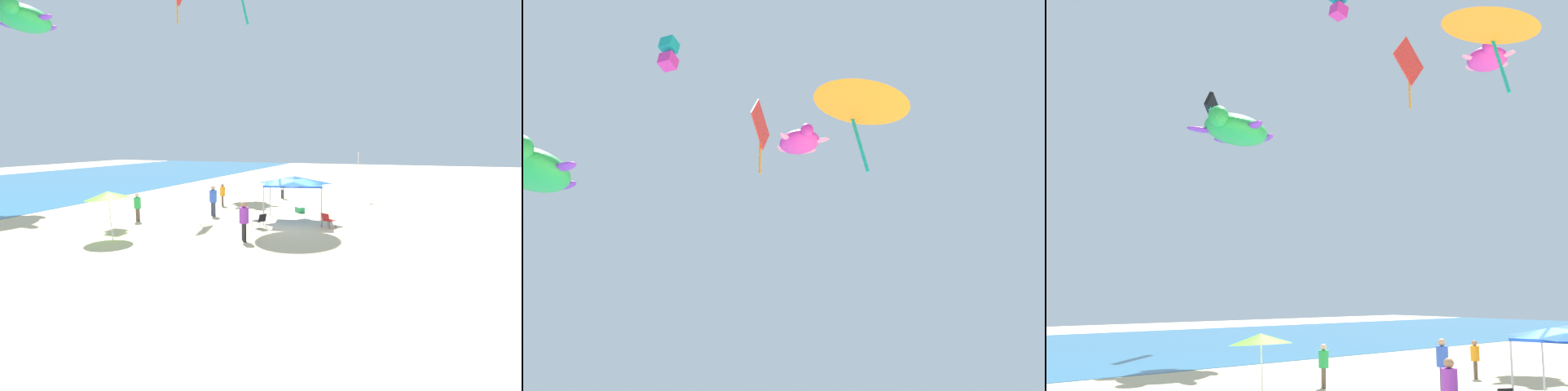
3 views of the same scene
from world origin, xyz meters
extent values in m
cube|color=#28668E|center=(0.00, 31.32, 0.01)|extent=(120.00, 29.41, 0.02)
cylinder|color=#B7B7BC|center=(-0.49, 1.37, 1.06)|extent=(0.07, 0.07, 2.11)
cylinder|color=#B7B7BC|center=(2.49, 1.97, 1.06)|extent=(0.07, 0.07, 2.11)
cylinder|color=silver|center=(-5.91, 7.12, 1.14)|extent=(0.05, 0.22, 2.28)
cone|color=#66D82D|center=(-5.91, 7.21, 2.12)|extent=(2.12, 2.14, 0.51)
cylinder|color=purple|center=(-4.10, 1.06, 1.23)|extent=(0.45, 0.45, 0.74)
sphere|color=#A87A56|center=(-4.10, 1.06, 1.74)|extent=(0.28, 0.28, 0.28)
cylinder|color=brown|center=(4.96, 6.43, 0.37)|extent=(0.14, 0.14, 0.73)
cylinder|color=brown|center=(4.71, 6.29, 0.37)|extent=(0.14, 0.14, 0.73)
cylinder|color=orange|center=(4.84, 6.36, 1.05)|extent=(0.38, 0.38, 0.64)
sphere|color=#A87A56|center=(4.84, 6.36, 1.49)|extent=(0.24, 0.24, 0.24)
cylinder|color=brown|center=(-1.95, 8.51, 0.38)|extent=(0.15, 0.15, 0.76)
cylinder|color=brown|center=(-1.78, 8.75, 0.38)|extent=(0.15, 0.15, 0.76)
cylinder|color=green|center=(-1.86, 8.63, 1.08)|extent=(0.39, 0.39, 0.66)
sphere|color=beige|center=(-1.86, 8.63, 1.54)|extent=(0.25, 0.25, 0.25)
cylinder|color=#33384C|center=(1.20, 5.35, 0.44)|extent=(0.17, 0.17, 0.87)
cylinder|color=#33384C|center=(0.97, 5.10, 0.44)|extent=(0.17, 0.17, 0.87)
cylinder|color=blue|center=(1.09, 5.23, 1.25)|extent=(0.45, 0.45, 0.76)
sphere|color=tan|center=(1.09, 5.23, 1.77)|extent=(0.28, 0.28, 0.28)
ellipsoid|color=green|center=(1.90, 20.73, 13.47)|extent=(6.07, 5.82, 2.16)
sphere|color=green|center=(-0.30, 19.29, 13.60)|extent=(1.18, 1.18, 1.18)
ellipsoid|color=purple|center=(1.74, 18.59, 13.27)|extent=(1.23, 1.97, 0.26)
ellipsoid|color=purple|center=(-0.13, 21.44, 13.27)|extent=(1.91, 0.95, 0.26)
ellipsoid|color=purple|center=(3.94, 20.50, 13.27)|extent=(1.23, 1.97, 0.26)
ellipsoid|color=purple|center=(2.50, 22.70, 13.27)|extent=(1.91, 0.95, 0.26)
cube|color=#E02D9E|center=(6.42, 16.34, 21.01)|extent=(1.02, 0.87, 0.93)
cube|color=red|center=(5.34, 9.96, 15.52)|extent=(2.76, 0.34, 2.76)
cylinder|color=orange|center=(5.34, 9.96, 13.93)|extent=(0.10, 0.10, 1.96)
cone|color=orange|center=(4.69, 4.65, 15.73)|extent=(5.67, 5.71, 1.53)
cylinder|color=teal|center=(6.31, 5.32, 14.29)|extent=(0.48, 0.87, 3.15)
ellipsoid|color=#E02D9E|center=(15.58, 11.82, 18.86)|extent=(4.26, 4.12, 1.30)
sphere|color=#E02D9E|center=(14.09, 10.72, 18.95)|extent=(0.84, 0.84, 0.84)
ellipsoid|color=pink|center=(15.56, 10.30, 18.72)|extent=(0.81, 1.39, 0.19)
ellipsoid|color=pink|center=(14.12, 12.24, 18.72)|extent=(1.33, 0.60, 0.19)
ellipsoid|color=pink|center=(17.03, 11.74, 18.72)|extent=(0.81, 1.39, 0.19)
ellipsoid|color=pink|center=(15.93, 13.24, 18.72)|extent=(1.33, 0.60, 0.19)
cube|color=black|center=(5.68, 29.50, 17.24)|extent=(3.47, 2.84, 2.54)
cube|color=teal|center=(5.68, 29.50, 16.70)|extent=(2.48, 2.21, 1.43)
camera|label=1|loc=(-20.97, -5.85, 4.65)|focal=27.59mm
camera|label=2|loc=(-18.68, -1.18, 3.43)|focal=40.76mm
camera|label=3|loc=(-17.86, -9.26, 3.60)|focal=41.48mm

